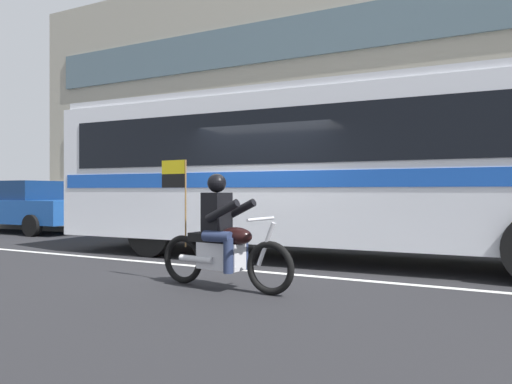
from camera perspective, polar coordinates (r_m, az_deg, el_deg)
name	(u,v)px	position (r m, az deg, el deg)	size (l,w,h in m)	color
ground_plane	(264,266)	(8.52, 0.95, -8.83)	(60.00, 60.00, 0.00)	black
sidewalk_curb	(346,237)	(13.25, 10.75, -5.29)	(28.00, 3.80, 0.15)	gray
lane_center_stripe	(248,271)	(7.99, -0.97, -9.40)	(26.60, 0.14, 0.01)	silver
office_building_facade	(367,88)	(15.73, 13.15, 12.07)	(28.00, 0.89, 9.14)	gray
transit_bus	(341,162)	(9.16, 10.19, 3.61)	(11.68, 2.99, 3.22)	silver
motorcycle_with_rider	(222,240)	(6.50, -4.06, -5.71)	(2.19, 0.64, 1.78)	black
parked_sedan_curbside	(24,206)	(16.89, -26.03, -1.49)	(4.52, 1.92, 1.64)	#194793
fire_hydrant	(192,218)	(14.48, -7.63, -3.06)	(0.22, 0.30, 0.75)	red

